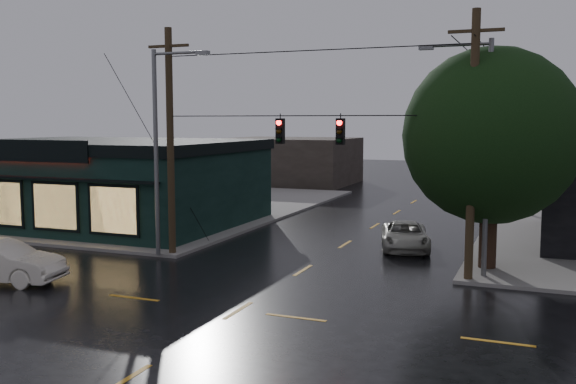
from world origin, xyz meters
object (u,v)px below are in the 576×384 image
at_px(corner_tree, 491,136).
at_px(suv_silver, 405,236).
at_px(utility_pole_nw, 173,256).
at_px(utility_pole_ne, 468,282).

bearing_deg(corner_tree, suv_silver, 141.56).
height_order(corner_tree, utility_pole_nw, corner_tree).
bearing_deg(utility_pole_ne, suv_silver, 123.00).
xyz_separation_m(corner_tree, utility_pole_ne, (-0.50, -2.22, -5.49)).
bearing_deg(utility_pole_nw, corner_tree, 9.32).
distance_m(utility_pole_nw, suv_silver, 10.94).
height_order(utility_pole_nw, utility_pole_ne, same).
distance_m(utility_pole_ne, suv_silver, 6.46).
xyz_separation_m(utility_pole_nw, utility_pole_ne, (13.00, 0.00, 0.00)).
distance_m(utility_pole_nw, utility_pole_ne, 13.00).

